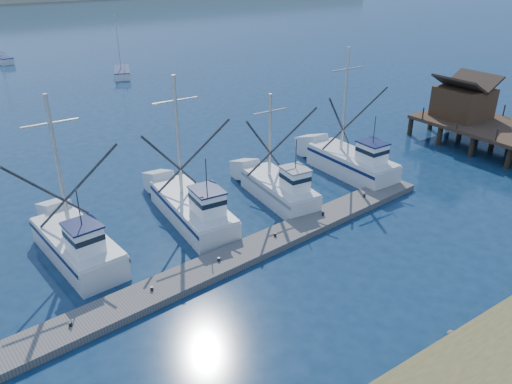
% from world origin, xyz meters
% --- Properties ---
extents(ground, '(500.00, 500.00, 0.00)m').
position_xyz_m(ground, '(0.00, 0.00, 0.00)').
color(ground, '#0D243C').
rests_on(ground, ground).
extents(floating_dock, '(30.55, 4.95, 0.41)m').
position_xyz_m(floating_dock, '(-5.95, 6.32, 0.20)').
color(floating_dock, '#5D5953').
rests_on(floating_dock, ground).
extents(timber_pier, '(7.00, 20.00, 8.00)m').
position_xyz_m(timber_pier, '(21.50, 8.46, 2.57)').
color(timber_pier, black).
rests_on(timber_pier, ground).
extents(trawler_fleet, '(29.76, 9.16, 9.27)m').
position_xyz_m(trawler_fleet, '(-6.86, 11.27, 0.96)').
color(trawler_fleet, silver).
rests_on(trawler_fleet, ground).
extents(sailboat_near, '(3.89, 6.37, 8.10)m').
position_xyz_m(sailboat_near, '(5.54, 53.49, 0.49)').
color(sailboat_near, silver).
rests_on(sailboat_near, ground).
extents(sailboat_far, '(2.76, 6.15, 8.10)m').
position_xyz_m(sailboat_far, '(-6.41, 73.12, 0.50)').
color(sailboat_far, silver).
rests_on(sailboat_far, ground).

